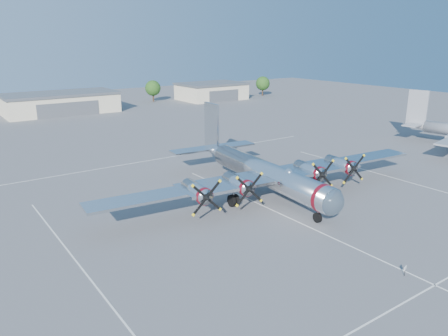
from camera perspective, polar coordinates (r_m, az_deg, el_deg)
ground at (r=52.06m, az=4.44°, el=-4.64°), size 260.00×260.00×0.00m
parking_lines at (r=50.82m, az=5.70°, el=-5.21°), size 60.00×50.08×0.01m
hangar_center at (r=124.28m, az=-20.58°, el=7.98°), size 28.60×14.60×5.40m
hangar_east at (r=144.03m, az=-1.63°, el=10.02°), size 20.60×14.60×5.40m
tree_east at (r=140.17m, az=-9.28°, el=10.26°), size 4.80×4.80×6.64m
tree_far_east at (r=154.29m, az=5.08°, el=10.95°), size 4.80×4.80×6.64m
main_bomber_b29 at (r=55.35m, az=4.86°, el=-3.36°), size 47.14×34.41×9.85m
info_placard at (r=39.48m, az=22.59°, el=-12.10°), size 0.47×0.17×0.91m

